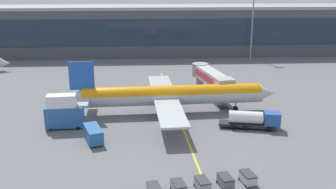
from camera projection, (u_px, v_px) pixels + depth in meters
ground_plane at (164, 126)px, 72.28m from camera, size 700.00×700.00×0.00m
apron_lead_in_line at (180, 122)px, 74.38m from camera, size 4.10×79.92×0.01m
terminal_building at (202, 30)px, 139.69m from camera, size 218.08×18.29×16.97m
main_airliner at (171, 95)px, 78.26m from camera, size 43.22×34.36×11.00m
jet_bridge at (210, 77)px, 88.40m from camera, size 6.98×18.50×6.46m
fuel_tanker at (254, 119)px, 70.63m from camera, size 11.09×4.80×3.25m
lavatory_truck at (93, 133)px, 65.21m from camera, size 4.02×6.23×2.50m
catering_lift at (64, 112)px, 70.49m from camera, size 6.96×2.99×6.30m
baggage_cart_1 at (179, 187)px, 49.61m from camera, size 2.07×2.90×1.48m
baggage_cart_2 at (202, 184)px, 50.40m from camera, size 2.07×2.90×1.48m
baggage_cart_3 at (225, 181)px, 51.19m from camera, size 2.07×2.90×1.48m
baggage_cart_4 at (248, 178)px, 51.98m from camera, size 2.07×2.90×1.48m
apron_light_mast_1 at (253, 20)px, 127.86m from camera, size 2.80×0.50×21.89m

